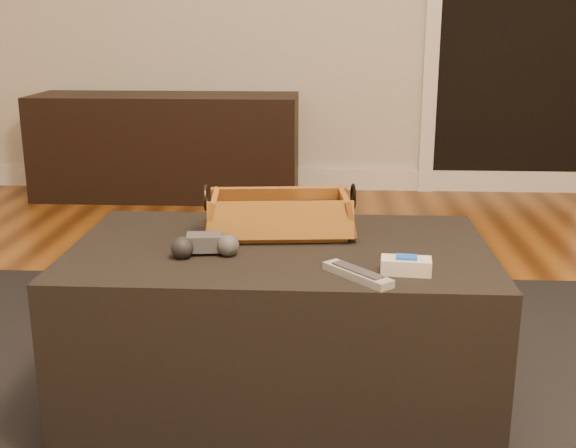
# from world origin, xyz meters

# --- Properties ---
(baseboard) EXTENTS (5.00, 0.04, 0.12)m
(baseboard) POSITION_xyz_m (0.00, 2.73, 0.06)
(baseboard) COLOR white
(baseboard) RESTS_ON floor
(doorway_opening) EXTENTS (0.82, 0.02, 2.00)m
(doorway_opening) POSITION_xyz_m (1.30, 2.73, 1.02)
(doorway_opening) COLOR black
(doorway_opening) RESTS_ON floor
(door_jamb_left) EXTENTS (0.08, 0.05, 2.05)m
(door_jamb_left) POSITION_xyz_m (0.85, 2.72, 1.02)
(door_jamb_left) COLOR white
(door_jamb_left) RESTS_ON floor
(media_cabinet) EXTENTS (1.44, 0.45, 0.57)m
(media_cabinet) POSITION_xyz_m (-0.60, 2.51, 0.28)
(media_cabinet) COLOR black
(media_cabinet) RESTS_ON floor
(area_rug) EXTENTS (2.60, 2.00, 0.01)m
(area_rug) POSITION_xyz_m (0.18, 0.20, 0.01)
(area_rug) COLOR black
(area_rug) RESTS_ON floor
(ottoman) EXTENTS (1.00, 0.60, 0.42)m
(ottoman) POSITION_xyz_m (0.18, 0.25, 0.22)
(ottoman) COLOR black
(ottoman) RESTS_ON area_rug
(tv_remote) EXTENTS (0.20, 0.08, 0.02)m
(tv_remote) POSITION_xyz_m (0.15, 0.33, 0.46)
(tv_remote) COLOR black
(tv_remote) RESTS_ON wicker_basket
(cloth_bundle) EXTENTS (0.11, 0.08, 0.06)m
(cloth_bundle) POSITION_xyz_m (0.26, 0.38, 0.47)
(cloth_bundle) COLOR tan
(cloth_bundle) RESTS_ON wicker_basket
(wicker_basket) EXTENTS (0.39, 0.23, 0.13)m
(wicker_basket) POSITION_xyz_m (0.17, 0.34, 0.48)
(wicker_basket) COLOR #A17224
(wicker_basket) RESTS_ON ottoman
(game_controller) EXTENTS (0.16, 0.10, 0.05)m
(game_controller) POSITION_xyz_m (0.01, 0.16, 0.46)
(game_controller) COLOR #3A3A3D
(game_controller) RESTS_ON ottoman
(silver_remote) EXTENTS (0.15, 0.16, 0.02)m
(silver_remote) POSITION_xyz_m (0.35, 0.03, 0.44)
(silver_remote) COLOR #9EA2A5
(silver_remote) RESTS_ON ottoman
(cream_gadget) EXTENTS (0.11, 0.06, 0.04)m
(cream_gadget) POSITION_xyz_m (0.46, 0.07, 0.45)
(cream_gadget) COLOR beige
(cream_gadget) RESTS_ON ottoman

